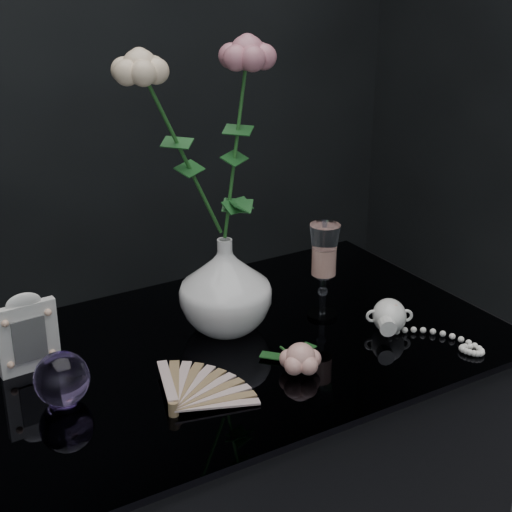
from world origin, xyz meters
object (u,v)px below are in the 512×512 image
picture_frame (27,332)px  paperweight (62,379)px  vase (225,285)px  pearl_jar (389,314)px  wine_glass (324,272)px  loose_rose (301,358)px

picture_frame → paperweight: bearing=-86.3°
vase → picture_frame: size_ratio=1.24×
paperweight → vase: bearing=14.5°
vase → pearl_jar: bearing=-32.1°
wine_glass → paperweight: size_ratio=2.15×
picture_frame → loose_rose: (0.37, -0.23, -0.04)m
loose_rose → pearl_jar: bearing=22.4°
picture_frame → paperweight: picture_frame is taller
wine_glass → loose_rose: 0.21m
wine_glass → loose_rose: (-0.14, -0.14, -0.06)m
picture_frame → pearl_jar: (0.58, -0.19, -0.04)m
wine_glass → paperweight: (-0.50, -0.04, -0.05)m
vase → wine_glass: wine_glass is taller
wine_glass → picture_frame: (-0.51, 0.08, -0.02)m
picture_frame → pearl_jar: size_ratio=0.64×
paperweight → loose_rose: size_ratio=0.56×
pearl_jar → vase: bearing=177.3°
vase → paperweight: (-0.32, -0.08, -0.04)m
vase → wine_glass: size_ratio=0.95×
picture_frame → loose_rose: size_ratio=0.92×
paperweight → loose_rose: paperweight is taller
vase → loose_rose: size_ratio=1.14×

